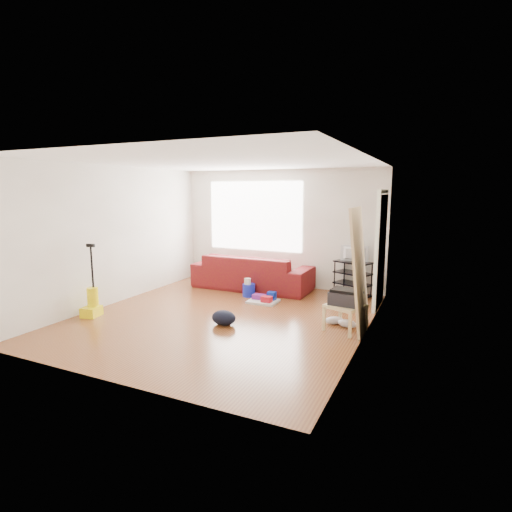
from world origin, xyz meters
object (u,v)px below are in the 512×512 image
at_px(sofa, 252,288).
at_px(tv_stand, 353,278).
at_px(bucket, 249,296).
at_px(backpack, 224,325).
at_px(vacuum, 92,303).
at_px(side_table, 345,309).
at_px(cleaning_tray, 264,299).

height_order(sofa, tv_stand, tv_stand).
xyz_separation_m(sofa, bucket, (0.21, -0.61, 0.00)).
distance_m(backpack, vacuum, 2.27).
bearing_deg(tv_stand, sofa, -150.84).
xyz_separation_m(bucket, vacuum, (-1.81, -2.21, 0.22)).
xyz_separation_m(side_table, cleaning_tray, (-1.69, 0.87, -0.28)).
distance_m(bucket, cleaning_tray, 0.53).
bearing_deg(sofa, vacuum, 60.53).
relative_size(tv_stand, side_table, 1.26).
bearing_deg(tv_stand, side_table, -59.91).
bearing_deg(side_table, tv_stand, 98.42).
height_order(side_table, backpack, side_table).
bearing_deg(vacuum, sofa, 48.73).
xyz_separation_m(sofa, side_table, (2.35, -1.76, 0.33)).
bearing_deg(cleaning_tray, bucket, 148.90).
bearing_deg(side_table, sofa, 143.26).
height_order(bucket, cleaning_tray, cleaning_tray).
bearing_deg(backpack, side_table, 32.60).
distance_m(cleaning_tray, vacuum, 2.98).
xyz_separation_m(tv_stand, backpack, (-1.46, -2.57, -0.35)).
xyz_separation_m(tv_stand, bucket, (-1.84, -0.88, -0.35)).
bearing_deg(tv_stand, bucket, -132.64).
distance_m(bucket, vacuum, 2.87).
bearing_deg(cleaning_tray, sofa, 126.80).
bearing_deg(bucket, side_table, -28.10).
height_order(tv_stand, cleaning_tray, tv_stand).
distance_m(bucket, backpack, 1.73).
height_order(bucket, backpack, bucket).
distance_m(tv_stand, vacuum, 4.79).
bearing_deg(vacuum, bucket, 38.87).
bearing_deg(cleaning_tray, tv_stand, 39.67).
bearing_deg(bucket, tv_stand, 25.68).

